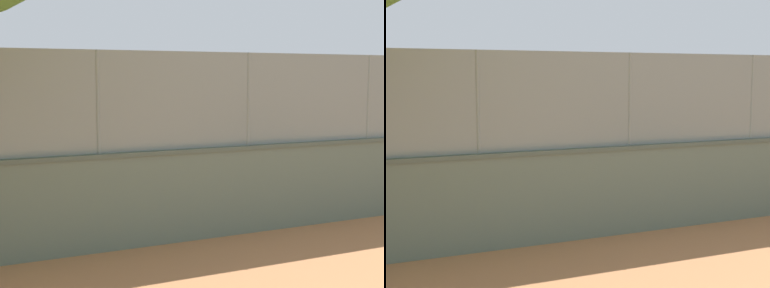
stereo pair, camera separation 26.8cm
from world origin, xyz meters
TOP-DOWN VIEW (x-y plane):
  - ground_plane at (0.00, 0.00)m, footprint 260.00×260.00m
  - perimeter_wall at (2.60, 13.85)m, footprint 25.64×0.98m
  - fence_panel_on_wall at (2.60, 13.85)m, footprint 25.19×0.69m
  - player_baseline_waiting at (-4.69, 0.61)m, footprint 0.89×1.00m
  - player_near_wall_returning at (-4.16, 6.03)m, footprint 0.97×0.90m
  - sports_ball at (-3.82, 2.11)m, footprint 0.19×0.19m

SIDE VIEW (x-z plane):
  - ground_plane at x=0.00m, z-range 0.00..0.00m
  - sports_ball at x=-3.82m, z-range 0.00..0.19m
  - player_baseline_waiting at x=-4.69m, z-range 0.13..1.64m
  - perimeter_wall at x=2.60m, z-range 0.01..1.83m
  - player_near_wall_returning at x=-4.16m, z-range 0.16..1.84m
  - fence_panel_on_wall at x=2.60m, z-range 1.82..3.70m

